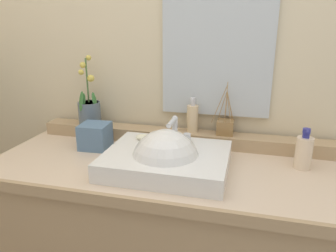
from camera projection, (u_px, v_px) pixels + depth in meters
name	position (u px, v px, depth m)	size (l,w,h in m)	color
wall_back	(189.00, 45.00, 1.61)	(3.21, 0.20, 2.69)	beige
vanity_cabinet	(168.00, 249.00, 1.50)	(1.52, 0.64, 0.88)	tan
back_ledge	(181.00, 137.00, 1.59)	(1.44, 0.10, 0.06)	tan
sink_basin	(166.00, 162.00, 1.29)	(0.49, 0.39, 0.29)	white
soap_bar	(144.00, 137.00, 1.42)	(0.07, 0.04, 0.02)	beige
potted_plant	(89.00, 110.00, 1.65)	(0.11, 0.12, 0.35)	slate
soap_dispenser	(193.00, 118.00, 1.55)	(0.05, 0.06, 0.17)	beige
reed_diffuser	(225.00, 127.00, 1.52)	(0.10, 0.08, 0.25)	olive
lotion_bottle	(304.00, 152.00, 1.30)	(0.07, 0.07, 0.17)	beige
tissue_box	(95.00, 136.00, 1.52)	(0.13, 0.13, 0.12)	slate
mirror	(217.00, 52.00, 1.48)	(0.51, 0.02, 0.59)	silver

